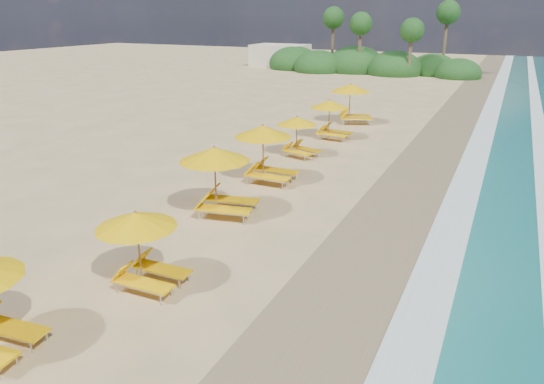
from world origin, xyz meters
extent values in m
plane|color=#D6B27E|center=(0.00, 0.00, 0.00)|extent=(160.00, 160.00, 0.00)
cube|color=#8D7954|center=(4.00, 0.00, 0.01)|extent=(4.00, 160.00, 0.01)
cube|color=white|center=(5.50, 0.00, 0.03)|extent=(1.20, 160.00, 0.01)
cylinder|color=olive|center=(-1.42, -4.95, 1.01)|extent=(0.05, 0.05, 2.03)
cone|color=#F9BB05|center=(-1.42, -4.95, 1.86)|extent=(2.16, 2.16, 0.41)
sphere|color=olive|center=(-1.42, -4.95, 2.08)|extent=(0.07, 0.07, 0.07)
cylinder|color=olive|center=(-2.24, 0.07, 1.20)|extent=(0.06, 0.06, 2.41)
cone|color=#F9BB05|center=(-2.24, 0.07, 2.20)|extent=(2.94, 2.94, 0.48)
sphere|color=olive|center=(-2.24, 0.07, 2.47)|extent=(0.09, 0.09, 0.09)
cylinder|color=olive|center=(-2.38, 4.06, 1.18)|extent=(0.06, 0.06, 2.36)
cone|color=#F9BB05|center=(-2.38, 4.06, 2.16)|extent=(2.45, 2.45, 0.47)
sphere|color=olive|center=(-2.38, 4.06, 2.42)|extent=(0.08, 0.08, 0.08)
cylinder|color=olive|center=(-2.66, 8.31, 0.97)|extent=(0.05, 0.05, 1.94)
cone|color=#F9BB05|center=(-2.66, 8.31, 1.77)|extent=(2.46, 2.46, 0.39)
sphere|color=olive|center=(-2.66, 8.31, 1.99)|extent=(0.07, 0.07, 0.07)
cylinder|color=olive|center=(-2.44, 12.45, 1.07)|extent=(0.05, 0.05, 2.15)
cone|color=#F9BB05|center=(-2.44, 12.45, 1.96)|extent=(2.34, 2.34, 0.43)
sphere|color=olive|center=(-2.44, 12.45, 2.20)|extent=(0.08, 0.08, 0.08)
cylinder|color=olive|center=(-2.64, 16.94, 1.24)|extent=(0.06, 0.06, 2.49)
cone|color=#F9BB05|center=(-2.64, 16.94, 2.28)|extent=(3.34, 3.34, 0.50)
sphere|color=olive|center=(-2.64, 16.94, 2.55)|extent=(0.09, 0.09, 0.09)
ellipsoid|color=#163D14|center=(-6.00, 45.00, 0.62)|extent=(6.40, 6.40, 4.16)
ellipsoid|color=#163D14|center=(-11.00, 46.00, 0.70)|extent=(7.20, 7.20, 4.68)
ellipsoid|color=#163D14|center=(-15.00, 44.00, 0.58)|extent=(6.00, 6.00, 3.90)
ellipsoid|color=#163D14|center=(-2.00, 47.00, 0.55)|extent=(5.60, 5.60, 3.64)
ellipsoid|color=#163D14|center=(-19.00, 46.00, 0.64)|extent=(6.60, 6.60, 4.29)
ellipsoid|color=#163D14|center=(1.00, 45.00, 0.49)|extent=(5.00, 5.00, 3.25)
cylinder|color=brown|center=(-4.00, 43.00, 2.50)|extent=(0.36, 0.36, 5.00)
sphere|color=#163D14|center=(-4.00, 43.00, 5.00)|extent=(2.60, 2.60, 2.60)
cylinder|color=brown|center=(-10.00, 44.00, 2.80)|extent=(0.36, 0.36, 5.60)
sphere|color=#163D14|center=(-10.00, 44.00, 5.60)|extent=(2.60, 2.60, 2.60)
cylinder|color=brown|center=(-14.00, 46.00, 3.10)|extent=(0.36, 0.36, 6.20)
sphere|color=#163D14|center=(-14.00, 46.00, 6.20)|extent=(2.60, 2.60, 2.60)
cylinder|color=brown|center=(-1.00, 47.00, 3.40)|extent=(0.36, 0.36, 6.80)
sphere|color=#163D14|center=(-1.00, 47.00, 6.80)|extent=(2.60, 2.60, 2.60)
cube|color=beige|center=(-22.00, 48.00, 1.40)|extent=(7.00, 5.00, 2.80)
camera|label=1|loc=(6.63, -13.71, 6.76)|focal=32.47mm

